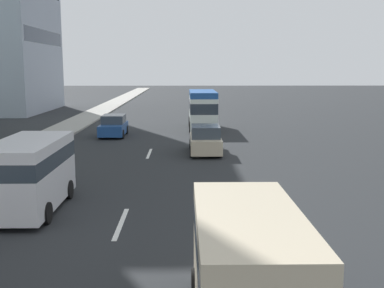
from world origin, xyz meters
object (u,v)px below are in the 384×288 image
at_px(car_third, 205,140).
at_px(car_fourth, 114,126).
at_px(van_fifth, 29,171).
at_px(van_sixth, 248,266).
at_px(minibus_lead, 203,108).

bearing_deg(car_third, car_fourth, 41.83).
bearing_deg(car_third, van_fifth, 149.16).
relative_size(car_third, car_fourth, 1.05).
xyz_separation_m(car_third, van_fifth, (-11.31, 6.75, 0.66)).
bearing_deg(van_sixth, car_fourth, 13.56).
height_order(minibus_lead, van_sixth, minibus_lead).
relative_size(minibus_lead, van_sixth, 1.41).
height_order(car_third, van_sixth, van_sixth).
bearing_deg(car_fourth, car_third, 41.83).
bearing_deg(van_sixth, van_fifth, 39.36).
distance_m(minibus_lead, van_sixth, 30.47).
height_order(car_third, car_fourth, car_third).
xyz_separation_m(car_third, car_fourth, (7.28, 6.51, -0.05)).
relative_size(van_fifth, van_sixth, 1.09).
xyz_separation_m(car_fourth, van_sixth, (-26.75, -6.45, 0.65)).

